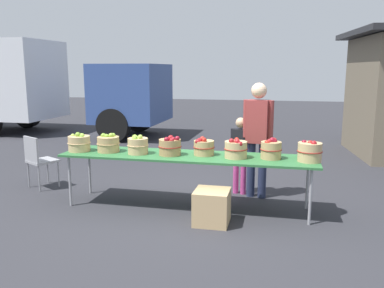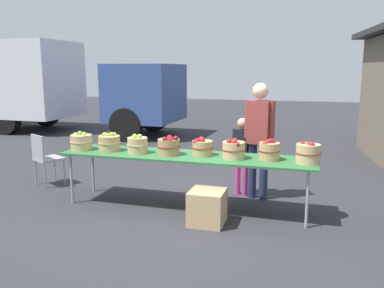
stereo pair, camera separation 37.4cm
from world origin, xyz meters
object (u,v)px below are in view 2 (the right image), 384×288
produce_crate (207,207)px  vendor_adult (259,132)px  apple_basket_green_2 (137,144)px  folding_chair (45,155)px  apple_basket_red_1 (202,147)px  market_table (186,157)px  apple_basket_green_0 (81,142)px  child_customer (242,150)px  apple_basket_green_1 (109,143)px  apple_basket_red_0 (169,146)px  apple_basket_red_3 (269,150)px  apple_basket_red_2 (234,150)px  apple_basket_red_4 (308,153)px  box_truck (38,83)px

produce_crate → vendor_adult: bearing=68.3°
apple_basket_green_2 → folding_chair: size_ratio=0.35×
apple_basket_red_1 → market_table: bearing=-167.4°
apple_basket_green_0 → child_customer: size_ratio=0.28×
apple_basket_green_1 → apple_basket_red_0: (0.92, -0.02, 0.00)m
apple_basket_red_0 → apple_basket_red_3: apple_basket_red_3 is taller
apple_basket_red_2 → produce_crate: 0.85m
market_table → apple_basket_red_1: apple_basket_red_1 is taller
apple_basket_red_3 → produce_crate: (-0.69, -0.54, -0.66)m
apple_basket_green_0 → apple_basket_red_0: bearing=1.1°
apple_basket_green_0 → child_customer: (2.23, 0.86, -0.17)m
produce_crate → apple_basket_red_4: bearing=22.2°
apple_basket_green_0 → apple_basket_green_2: (0.89, 0.01, 0.00)m
apple_basket_red_3 → vendor_adult: vendor_adult is taller
market_table → apple_basket_red_3: (1.13, 0.03, 0.16)m
apple_basket_red_3 → vendor_adult: 0.70m
market_table → box_truck: box_truck is taller
vendor_adult → produce_crate: bearing=79.5°
apple_basket_green_1 → box_truck: box_truck is taller
apple_basket_green_0 → apple_basket_red_1: apple_basket_green_0 is taller
apple_basket_green_1 → apple_basket_red_1: (1.37, 0.07, -0.01)m
market_table → child_customer: size_ratio=2.93×
apple_basket_red_1 → apple_basket_red_3: 0.91m
produce_crate → apple_basket_red_1: bearing=111.1°
apple_basket_green_2 → box_truck: size_ratio=0.04×
child_customer → folding_chair: (-3.21, -0.42, -0.19)m
vendor_adult → box_truck: bearing=-22.0°
market_table → apple_basket_red_1: (0.22, 0.05, 0.14)m
produce_crate → apple_basket_red_0: bearing=145.0°
apple_basket_green_0 → apple_basket_red_3: bearing=2.0°
child_customer → folding_chair: bearing=20.3°
produce_crate → folding_chair: bearing=163.5°
apple_basket_green_2 → folding_chair: 1.95m
vendor_adult → child_customer: (-0.26, 0.11, -0.31)m
apple_basket_red_4 → produce_crate: (-1.18, -0.48, -0.66)m
market_table → produce_crate: 0.84m
market_table → apple_basket_red_4: 1.62m
apple_basket_green_0 → apple_basket_red_1: bearing=3.8°
market_table → apple_basket_green_1: size_ratio=10.64×
market_table → produce_crate: (0.44, -0.51, -0.50)m
apple_basket_red_2 → apple_basket_red_4: size_ratio=0.99×
apple_basket_green_0 → apple_basket_red_0: apple_basket_green_0 is taller
apple_basket_red_0 → folding_chair: 2.39m
apple_basket_red_1 → apple_basket_red_4: 1.40m
market_table → folding_chair: bearing=171.7°
apple_basket_green_0 → apple_basket_green_2: size_ratio=1.09×
apple_basket_green_0 → box_truck: (-4.93, 5.61, 0.62)m
folding_chair → produce_crate: bearing=-168.2°
apple_basket_green_0 → child_customer: 2.39m
apple_basket_green_1 → vendor_adult: vendor_adult is taller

